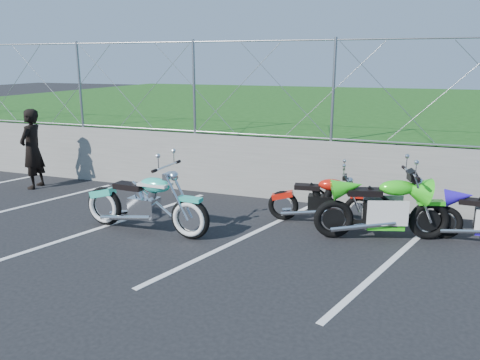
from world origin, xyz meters
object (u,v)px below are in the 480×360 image
(naked_orange, at_px, (322,201))
(sportbike_green, at_px, (384,210))
(person_standing, at_px, (32,149))
(cruiser_turquoise, at_px, (147,205))

(naked_orange, distance_m, sportbike_green, 1.16)
(person_standing, bearing_deg, cruiser_turquoise, 57.39)
(naked_orange, height_order, person_standing, person_standing)
(cruiser_turquoise, xyz_separation_m, naked_orange, (2.72, 1.49, -0.08))
(sportbike_green, height_order, person_standing, person_standing)
(naked_orange, xyz_separation_m, person_standing, (-6.69, 0.15, 0.50))
(naked_orange, relative_size, sportbike_green, 0.89)
(sportbike_green, bearing_deg, naked_orange, 141.03)
(cruiser_turquoise, height_order, naked_orange, cruiser_turquoise)
(cruiser_turquoise, distance_m, person_standing, 4.31)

